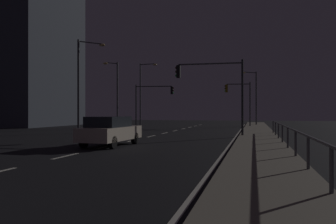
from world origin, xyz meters
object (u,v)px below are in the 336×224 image
(building_distant, at_px, (4,24))
(traffic_light_far_right, at_px, (212,81))
(street_lamp_corner, at_px, (254,92))
(traffic_light_overhead_east, at_px, (153,96))
(car, at_px, (110,131))
(traffic_light_far_center, at_px, (239,95))
(street_lamp_far_end, at_px, (115,89))
(street_lamp_across_street, at_px, (83,77))
(street_lamp_mid_block, at_px, (143,89))

(building_distant, bearing_deg, traffic_light_far_right, -25.89)
(street_lamp_corner, bearing_deg, traffic_light_overhead_east, -153.40)
(car, xyz_separation_m, traffic_light_far_right, (4.46, 8.38, 3.26))
(traffic_light_far_right, xyz_separation_m, building_distant, (-30.32, 14.72, 9.92))
(traffic_light_far_center, distance_m, street_lamp_far_end, 15.05)
(street_lamp_across_street, bearing_deg, car, -55.22)
(street_lamp_mid_block, bearing_deg, street_lamp_corner, 17.70)
(traffic_light_overhead_east, height_order, street_lamp_across_street, street_lamp_across_street)
(street_lamp_corner, bearing_deg, traffic_light_far_right, -97.69)
(traffic_light_far_center, bearing_deg, street_lamp_far_end, -152.19)
(street_lamp_far_end, bearing_deg, street_lamp_corner, 37.91)
(street_lamp_corner, xyz_separation_m, street_lamp_across_street, (-14.45, -20.29, 0.36))
(street_lamp_far_end, xyz_separation_m, street_lamp_mid_block, (0.87, 7.19, 0.50))
(traffic_light_overhead_east, bearing_deg, traffic_light_far_center, 7.95)
(street_lamp_corner, distance_m, street_lamp_far_end, 19.06)
(traffic_light_far_center, bearing_deg, traffic_light_far_right, -94.09)
(traffic_light_overhead_east, relative_size, traffic_light_far_center, 0.99)
(car, distance_m, traffic_light_far_right, 10.04)
(street_lamp_mid_block, height_order, building_distant, building_distant)
(street_lamp_corner, xyz_separation_m, street_lamp_far_end, (-15.03, -11.71, -0.06))
(traffic_light_overhead_east, height_order, street_lamp_mid_block, street_lamp_mid_block)
(street_lamp_far_end, bearing_deg, car, -67.85)
(street_lamp_corner, xyz_separation_m, building_distant, (-33.29, -7.28, 9.50))
(traffic_light_far_right, height_order, traffic_light_overhead_east, traffic_light_far_right)
(building_distant, bearing_deg, street_lamp_across_street, -34.60)
(car, distance_m, street_lamp_corner, 31.49)
(car, xyz_separation_m, street_lamp_far_end, (-7.60, 18.67, 3.62))
(building_distant, bearing_deg, street_lamp_corner, 12.34)
(car, bearing_deg, street_lamp_far_end, 112.15)
(traffic_light_far_right, height_order, building_distant, building_distant)
(car, relative_size, traffic_light_far_right, 0.81)
(traffic_light_far_right, xyz_separation_m, traffic_light_far_center, (1.24, 17.31, -0.20))
(traffic_light_far_center, relative_size, building_distant, 0.19)
(traffic_light_far_right, height_order, street_lamp_far_end, street_lamp_far_end)
(traffic_light_far_center, height_order, street_lamp_corner, street_lamp_corner)
(street_lamp_mid_block, bearing_deg, building_distant, -171.79)
(traffic_light_overhead_east, relative_size, street_lamp_corner, 0.74)
(car, xyz_separation_m, street_lamp_across_street, (-7.01, 10.10, 4.03))
(street_lamp_corner, bearing_deg, building_distant, -167.66)
(traffic_light_far_right, bearing_deg, street_lamp_corner, 82.31)
(traffic_light_far_center, xyz_separation_m, building_distant, (-31.56, -2.59, 10.12))
(street_lamp_corner, relative_size, building_distant, 0.26)
(car, xyz_separation_m, street_lamp_mid_block, (-6.73, 25.86, 4.12))
(traffic_light_far_right, xyz_separation_m, street_lamp_corner, (2.97, 22.00, 0.42))
(street_lamp_corner, distance_m, street_lamp_mid_block, 14.87)
(traffic_light_far_right, bearing_deg, car, -118.04)
(traffic_light_far_right, distance_m, building_distant, 35.13)
(car, relative_size, street_lamp_corner, 0.63)
(car, distance_m, street_lamp_far_end, 20.48)
(traffic_light_far_right, distance_m, traffic_light_far_center, 17.35)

